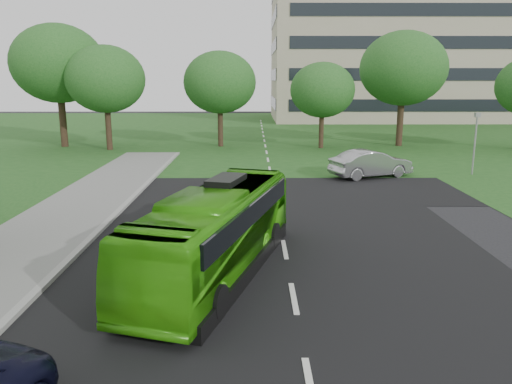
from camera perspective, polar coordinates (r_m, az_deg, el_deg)
ground at (r=15.72m, az=3.75°, el=-9.00°), size 160.00×160.00×0.00m
street_surfaces at (r=37.77m, az=0.77°, el=3.90°), size 120.00×120.00×0.15m
office_building at (r=80.20m, az=17.14°, el=16.95°), size 40.10×20.10×25.00m
tree_park_a at (r=43.87m, az=-16.83°, el=12.24°), size 6.49×6.49×8.63m
tree_park_b at (r=44.45m, az=-4.17°, el=12.38°), size 6.32×6.32×8.28m
tree_park_c at (r=43.58m, az=7.60°, el=11.47°), size 5.50×5.50×7.30m
tree_park_d at (r=46.51m, az=16.49°, el=13.38°), size 7.56×7.56×9.99m
tree_park_f at (r=47.30m, az=-21.68°, el=13.47°), size 7.88×7.88×10.52m
bus at (r=15.20m, az=-4.53°, el=-4.52°), size 4.80×9.71×2.64m
sedan at (r=31.13m, az=13.00°, el=3.18°), size 5.34×3.52×1.66m
camera_pole at (r=33.75m, az=23.80°, el=5.98°), size 0.34×0.30×3.85m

